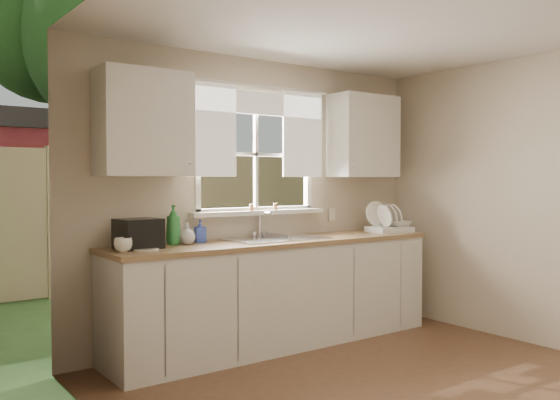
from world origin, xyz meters
TOP-DOWN VIEW (x-y plane):
  - room_walls at (0.00, -0.07)m, footprint 3.62×4.02m
  - ceiling at (0.00, 0.00)m, footprint 3.60×4.00m
  - window at (0.00, 2.00)m, footprint 1.38×0.16m
  - curtains at (0.00, 1.95)m, footprint 1.50×0.03m
  - base_cabinets at (0.00, 1.68)m, footprint 3.00×0.62m
  - countertop at (0.00, 1.68)m, footprint 3.04×0.65m
  - upper_cabinet_left at (-1.15, 1.82)m, footprint 0.70×0.33m
  - upper_cabinet_right at (1.15, 1.82)m, footprint 0.70×0.33m
  - wall_outlet at (0.88, 1.99)m, footprint 0.08×0.01m
  - sill_jars at (0.03, 1.94)m, footprint 0.30×0.04m
  - backyard at (0.58, 8.42)m, footprint 20.00×10.00m
  - sink at (0.00, 1.71)m, footprint 0.88×0.52m
  - dish_rack at (1.30, 1.63)m, footprint 0.43×0.35m
  - bowl at (1.41, 1.58)m, footprint 0.27×0.27m
  - soap_bottle_a at (-0.89, 1.86)m, footprint 0.15×0.15m
  - soap_bottle_b at (-0.65, 1.87)m, footprint 0.10×0.10m
  - soap_bottle_c at (-0.80, 1.81)m, footprint 0.15×0.15m
  - saucer at (-1.23, 1.64)m, footprint 0.20×0.20m
  - cup at (-1.40, 1.63)m, footprint 0.14×0.14m
  - black_appliance at (-1.23, 1.76)m, footprint 0.33×0.29m

SIDE VIEW (x-z plane):
  - base_cabinets at x=0.00m, z-range 0.00..0.87m
  - sink at x=0.00m, z-range 0.64..1.04m
  - countertop at x=0.00m, z-range 0.87..0.91m
  - saucer at x=-1.23m, z-range 0.91..0.92m
  - cup at x=-1.40m, z-range 0.91..1.01m
  - dish_rack at x=1.30m, z-range 0.83..1.13m
  - bowl at x=1.41m, z-range 0.96..1.02m
  - soap_bottle_c at x=-0.80m, z-range 0.91..1.08m
  - soap_bottle_b at x=-0.65m, z-range 0.91..1.10m
  - black_appliance at x=-1.23m, z-range 0.91..1.13m
  - soap_bottle_a at x=-0.89m, z-range 0.91..1.23m
  - wall_outlet at x=0.88m, z-range 1.02..1.14m
  - sill_jars at x=0.03m, z-range 1.15..1.21m
  - room_walls at x=0.00m, z-range -0.01..2.49m
  - window at x=0.00m, z-range 0.95..2.02m
  - upper_cabinet_left at x=-1.15m, z-range 1.45..2.25m
  - upper_cabinet_right at x=1.15m, z-range 1.45..2.25m
  - curtains at x=0.00m, z-range 1.53..2.34m
  - ceiling at x=0.00m, z-range 2.49..2.51m
  - backyard at x=0.58m, z-range 0.40..6.53m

